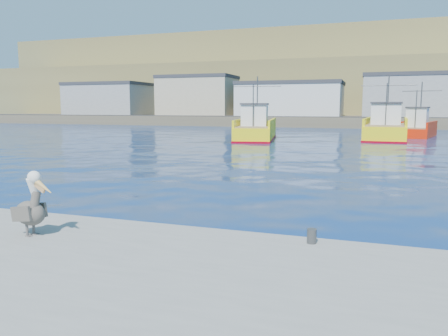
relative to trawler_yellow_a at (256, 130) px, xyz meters
name	(u,v)px	position (x,y,z in m)	size (l,w,h in m)	color
ground	(225,216)	(6.96, -30.51, -1.00)	(260.00, 260.00, 0.00)	navy
dock_bollards	(202,226)	(7.56, -33.91, -0.35)	(36.20, 0.20, 0.30)	#4C4C4C
far_shore	(357,85)	(6.97, 78.69, 7.98)	(200.00, 81.00, 24.00)	brown
trawler_yellow_a	(256,130)	(0.00, 0.00, 0.00)	(5.12, 10.95, 6.42)	yellow
trawler_yellow_b	(386,129)	(12.43, 4.61, 0.05)	(5.42, 11.65, 6.53)	yellow
boat_orange	(418,128)	(15.84, 9.43, 0.00)	(4.65, 8.17, 6.00)	red
pelican	(31,208)	(4.14, -35.29, 0.11)	(1.16, 0.57, 1.43)	#595451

